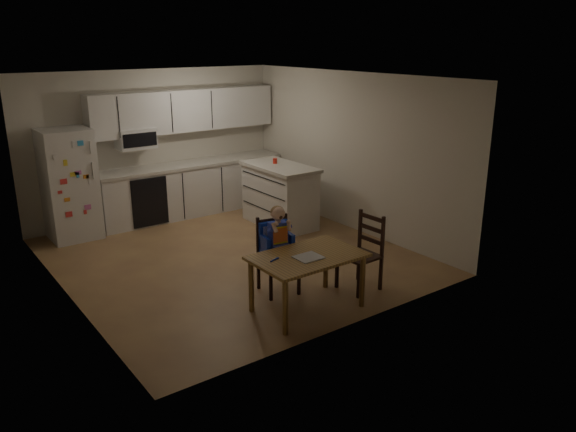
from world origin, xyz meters
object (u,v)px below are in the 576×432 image
(refrigerator, at_px, (69,184))
(red_cup, at_px, (275,161))
(chair_booster, at_px, (277,240))
(chair_side, at_px, (365,247))
(kitchen_island, at_px, (280,195))
(dining_table, at_px, (308,262))

(refrigerator, relative_size, red_cup, 19.42)
(chair_booster, distance_m, chair_side, 1.10)
(red_cup, distance_m, chair_booster, 2.72)
(kitchen_island, xyz_separation_m, chair_booster, (-1.52, -2.07, 0.15))
(chair_booster, bearing_deg, refrigerator, 122.82)
(red_cup, xyz_separation_m, dining_table, (-1.54, -2.83, -0.48))
(refrigerator, bearing_deg, red_cup, -22.72)
(refrigerator, distance_m, dining_table, 4.32)
(refrigerator, relative_size, kitchen_island, 1.24)
(dining_table, height_order, chair_side, chair_side)
(refrigerator, relative_size, chair_side, 1.79)
(kitchen_island, relative_size, red_cup, 15.66)
(red_cup, bearing_deg, refrigerator, 157.28)
(kitchen_island, height_order, red_cup, red_cup)
(red_cup, height_order, chair_booster, red_cup)
(kitchen_island, distance_m, chair_booster, 2.58)
(refrigerator, xyz_separation_m, chair_side, (2.37, -4.02, -0.31))
(red_cup, relative_size, dining_table, 0.07)
(chair_booster, xyz_separation_m, chair_side, (0.94, -0.56, -0.12))
(red_cup, relative_size, chair_booster, 0.08)
(kitchen_island, bearing_deg, red_cup, 86.81)
(dining_table, bearing_deg, red_cup, 61.45)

